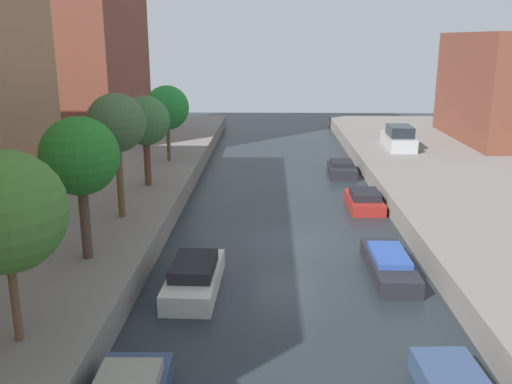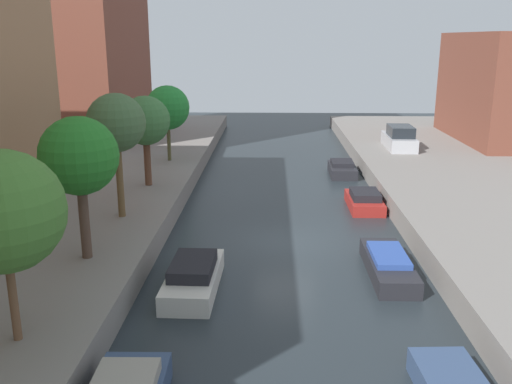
# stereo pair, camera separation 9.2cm
# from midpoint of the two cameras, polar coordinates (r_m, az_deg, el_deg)

# --- Properties ---
(ground_plane) EXTENTS (84.00, 84.00, 0.00)m
(ground_plane) POSITION_cam_midpoint_polar(r_m,az_deg,el_deg) (23.36, 3.15, -5.13)
(ground_plane) COLOR #232B30
(street_tree_1) EXTENTS (2.93, 2.93, 4.77)m
(street_tree_1) POSITION_cam_midpoint_polar(r_m,az_deg,el_deg) (14.22, -24.32, -1.87)
(street_tree_1) COLOR brown
(street_tree_1) RESTS_ON quay_left
(street_tree_2) EXTENTS (2.58, 2.58, 4.81)m
(street_tree_2) POSITION_cam_midpoint_polar(r_m,az_deg,el_deg) (18.99, -17.49, 3.43)
(street_tree_2) COLOR #4E3A2E
(street_tree_2) RESTS_ON quay_left
(street_tree_3) EXTENTS (2.37, 2.37, 5.12)m
(street_tree_3) POSITION_cam_midpoint_polar(r_m,az_deg,el_deg) (23.19, -13.98, 6.78)
(street_tree_3) COLOR brown
(street_tree_3) RESTS_ON quay_left
(street_tree_4) EXTENTS (2.44, 2.44, 4.50)m
(street_tree_4) POSITION_cam_midpoint_polar(r_m,az_deg,el_deg) (28.26, -11.14, 7.09)
(street_tree_4) COLOR brown
(street_tree_4) RESTS_ON quay_left
(street_tree_5) EXTENTS (2.64, 2.64, 4.52)m
(street_tree_5) POSITION_cam_midpoint_polar(r_m,az_deg,el_deg) (34.08, -8.95, 8.49)
(street_tree_5) COLOR #4D492C
(street_tree_5) RESTS_ON quay_left
(parked_car) EXTENTS (1.83, 4.34, 1.56)m
(parked_car) POSITION_cam_midpoint_polar(r_m,az_deg,el_deg) (39.07, 14.49, 5.29)
(parked_car) COLOR #B7B7BC
(parked_car) RESTS_ON quay_right
(moored_boat_left_2) EXTENTS (1.72, 4.16, 1.07)m
(moored_boat_left_2) POSITION_cam_midpoint_polar(r_m,az_deg,el_deg) (19.07, -6.27, -8.63)
(moored_boat_left_2) COLOR beige
(moored_boat_left_2) RESTS_ON ground_plane
(moored_boat_right_2) EXTENTS (1.42, 4.27, 0.82)m
(moored_boat_right_2) POSITION_cam_midpoint_polar(r_m,az_deg,el_deg) (20.71, 13.49, -7.25)
(moored_boat_right_2) COLOR #232328
(moored_boat_right_2) RESTS_ON ground_plane
(moored_boat_right_3) EXTENTS (1.59, 3.33, 0.91)m
(moored_boat_right_3) POSITION_cam_midpoint_polar(r_m,az_deg,el_deg) (28.35, 11.11, -0.87)
(moored_boat_right_3) COLOR maroon
(moored_boat_right_3) RESTS_ON ground_plane
(moored_boat_right_4) EXTENTS (1.62, 3.29, 0.87)m
(moored_boat_right_4) POSITION_cam_midpoint_polar(r_m,az_deg,el_deg) (35.05, 8.86, 2.34)
(moored_boat_right_4) COLOR #232328
(moored_boat_right_4) RESTS_ON ground_plane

